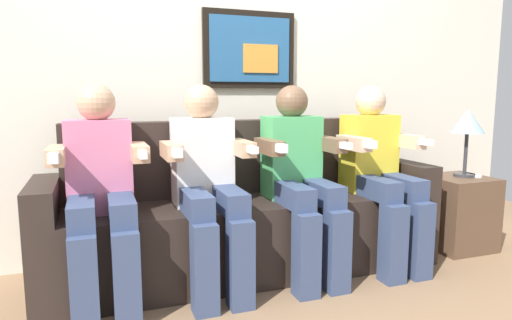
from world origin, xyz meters
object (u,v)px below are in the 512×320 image
(person_leftmost, at_px, (100,187))
(couch, at_px, (246,220))
(spare_remote_on_table, at_px, (472,175))
(side_table_right, at_px, (457,212))
(person_right_center, at_px, (300,174))
(person_left_center, at_px, (208,180))
(table_lamp, at_px, (468,124))
(person_rightmost, at_px, (380,168))

(person_leftmost, bearing_deg, couch, 11.72)
(couch, bearing_deg, spare_remote_on_table, -4.51)
(side_table_right, bearing_deg, person_leftmost, -178.48)
(couch, bearing_deg, person_right_center, -31.90)
(person_left_center, relative_size, table_lamp, 2.41)
(couch, relative_size, table_lamp, 5.03)
(side_table_right, distance_m, spare_remote_on_table, 0.28)
(person_rightmost, bearing_deg, side_table_right, 5.06)
(person_right_center, distance_m, table_lamp, 1.30)
(couch, height_order, person_left_center, person_left_center)
(person_right_center, bearing_deg, person_rightmost, 0.00)
(couch, xyz_separation_m, person_rightmost, (0.81, -0.17, 0.29))
(person_rightmost, xyz_separation_m, table_lamp, (0.74, 0.06, 0.25))
(person_left_center, distance_m, person_right_center, 0.54)
(table_lamp, bearing_deg, person_right_center, -177.23)
(person_leftmost, xyz_separation_m, person_rightmost, (1.63, 0.00, 0.00))
(person_right_center, xyz_separation_m, table_lamp, (1.28, 0.06, 0.25))
(couch, bearing_deg, table_lamp, -3.95)
(side_table_right, distance_m, table_lamp, 0.61)
(person_leftmost, distance_m, side_table_right, 2.35)
(couch, distance_m, person_rightmost, 0.88)
(person_left_center, bearing_deg, person_right_center, 0.00)
(person_right_center, distance_m, person_rightmost, 0.54)
(person_rightmost, distance_m, spare_remote_on_table, 0.79)
(couch, distance_m, person_right_center, 0.43)
(person_left_center, xyz_separation_m, table_lamp, (1.82, 0.06, 0.25))
(person_leftmost, distance_m, person_rightmost, 1.63)
(person_left_center, relative_size, spare_remote_on_table, 8.54)
(person_leftmost, height_order, person_rightmost, same)
(couch, height_order, person_leftmost, person_leftmost)
(couch, xyz_separation_m, person_left_center, (-0.27, -0.17, 0.29))
(person_leftmost, bearing_deg, table_lamp, 1.50)
(couch, bearing_deg, person_leftmost, -168.28)
(person_leftmost, distance_m, spare_remote_on_table, 2.42)
(person_leftmost, relative_size, person_right_center, 1.00)
(person_rightmost, relative_size, side_table_right, 2.22)
(person_rightmost, height_order, table_lamp, person_rightmost)
(person_leftmost, distance_m, person_left_center, 0.54)
(person_leftmost, relative_size, person_rightmost, 1.00)
(person_left_center, distance_m, person_rightmost, 1.08)
(spare_remote_on_table, bearing_deg, person_left_center, -178.70)
(person_leftmost, xyz_separation_m, person_right_center, (1.08, 0.00, 0.00))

